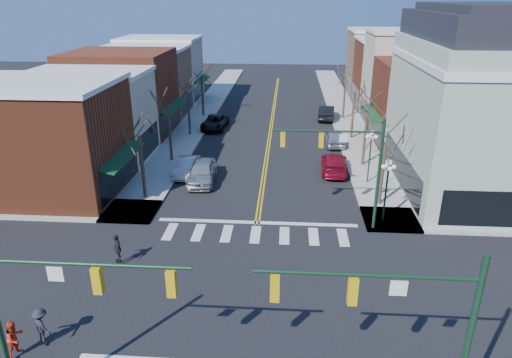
% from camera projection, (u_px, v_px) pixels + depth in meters
% --- Properties ---
extents(ground, '(160.00, 160.00, 0.00)m').
position_uv_depth(ground, '(247.00, 296.00, 22.61)').
color(ground, black).
rests_on(ground, ground).
extents(sidewalk_left, '(3.50, 70.00, 0.15)m').
position_uv_depth(sidewalk_left, '(171.00, 157.00, 41.62)').
color(sidewalk_left, '#9E9B93').
rests_on(sidewalk_left, ground).
extents(sidewalk_right, '(3.50, 70.00, 0.15)m').
position_uv_depth(sidewalk_right, '(365.00, 161.00, 40.48)').
color(sidewalk_right, '#9E9B93').
rests_on(sidewalk_right, ground).
extents(bldg_left_brick_a, '(10.00, 8.50, 8.00)m').
position_uv_depth(bldg_left_brick_a, '(47.00, 141.00, 32.95)').
color(bldg_left_brick_a, maroon).
rests_on(bldg_left_brick_a, ground).
extents(bldg_left_stucco_a, '(10.00, 7.00, 7.50)m').
position_uv_depth(bldg_left_stucco_a, '(91.00, 117.00, 40.20)').
color(bldg_left_stucco_a, '#BEB49D').
rests_on(bldg_left_stucco_a, ground).
extents(bldg_left_brick_b, '(10.00, 9.00, 8.50)m').
position_uv_depth(bldg_left_brick_b, '(122.00, 93.00, 47.40)').
color(bldg_left_brick_b, maroon).
rests_on(bldg_left_brick_b, ground).
extents(bldg_left_tan, '(10.00, 7.50, 7.80)m').
position_uv_depth(bldg_left_tan, '(145.00, 82.00, 55.16)').
color(bldg_left_tan, '#9A7555').
rests_on(bldg_left_tan, ground).
extents(bldg_left_stucco_b, '(10.00, 8.00, 8.20)m').
position_uv_depth(bldg_left_stucco_b, '(162.00, 71.00, 62.24)').
color(bldg_left_stucco_b, '#BEB49D').
rests_on(bldg_left_stucco_b, ground).
extents(bldg_right_brick_a, '(10.00, 8.50, 8.00)m').
position_uv_depth(bldg_right_brick_a, '(430.00, 104.00, 43.87)').
color(bldg_right_brick_a, maroon).
rests_on(bldg_right_brick_a, ground).
extents(bldg_right_stucco, '(10.00, 7.00, 10.00)m').
position_uv_depth(bldg_right_stucco, '(412.00, 80.00, 50.65)').
color(bldg_right_stucco, '#BEB49D').
rests_on(bldg_right_stucco, ground).
extents(bldg_right_brick_b, '(10.00, 8.00, 8.50)m').
position_uv_depth(bldg_right_brick_b, '(397.00, 75.00, 57.86)').
color(bldg_right_brick_b, maroon).
rests_on(bldg_right_brick_b, ground).
extents(bldg_right_tan, '(10.00, 8.00, 9.00)m').
position_uv_depth(bldg_right_tan, '(385.00, 64.00, 65.16)').
color(bldg_right_tan, '#9A7555').
rests_on(bldg_right_tan, ground).
extents(victorian_corner, '(12.25, 14.25, 13.30)m').
position_uv_depth(victorian_corner, '(495.00, 103.00, 32.41)').
color(victorian_corner, '#A6B49C').
rests_on(victorian_corner, ground).
extents(traffic_mast_near_left, '(6.60, 0.28, 7.20)m').
position_uv_depth(traffic_mast_near_left, '(49.00, 308.00, 14.35)').
color(traffic_mast_near_left, '#14331E').
rests_on(traffic_mast_near_left, ground).
extents(traffic_mast_near_right, '(6.60, 0.28, 7.20)m').
position_uv_depth(traffic_mast_near_right, '(408.00, 325.00, 13.63)').
color(traffic_mast_near_right, '#14331E').
rests_on(traffic_mast_near_right, ground).
extents(traffic_mast_far_right, '(6.60, 0.28, 7.20)m').
position_uv_depth(traffic_mast_far_right, '(349.00, 159.00, 27.30)').
color(traffic_mast_far_right, '#14331E').
rests_on(traffic_mast_far_right, ground).
extents(lamppost_corner, '(0.36, 0.36, 4.33)m').
position_uv_depth(lamppost_corner, '(387.00, 180.00, 28.81)').
color(lamppost_corner, '#14331E').
rests_on(lamppost_corner, ground).
extents(lamppost_midblock, '(0.36, 0.36, 4.33)m').
position_uv_depth(lamppost_midblock, '(371.00, 148.00, 34.81)').
color(lamppost_midblock, '#14331E').
rests_on(lamppost_midblock, ground).
extents(tree_left_a, '(0.24, 0.24, 4.76)m').
position_uv_depth(tree_left_a, '(143.00, 168.00, 32.41)').
color(tree_left_a, '#382B21').
rests_on(tree_left_a, ground).
extents(tree_left_b, '(0.24, 0.24, 5.04)m').
position_uv_depth(tree_left_b, '(170.00, 134.00, 39.75)').
color(tree_left_b, '#382B21').
rests_on(tree_left_b, ground).
extents(tree_left_c, '(0.24, 0.24, 4.55)m').
position_uv_depth(tree_left_c, '(189.00, 114.00, 47.23)').
color(tree_left_c, '#382B21').
rests_on(tree_left_c, ground).
extents(tree_left_d, '(0.24, 0.24, 4.90)m').
position_uv_depth(tree_left_d, '(203.00, 96.00, 54.55)').
color(tree_left_d, '#382B21').
rests_on(tree_left_d, ground).
extents(tree_right_a, '(0.24, 0.24, 4.62)m').
position_uv_depth(tree_right_a, '(382.00, 175.00, 31.35)').
color(tree_right_a, '#382B21').
rests_on(tree_right_a, ground).
extents(tree_right_b, '(0.24, 0.24, 5.18)m').
position_uv_depth(tree_right_b, '(365.00, 137.00, 38.63)').
color(tree_right_b, '#382B21').
rests_on(tree_right_b, ground).
extents(tree_right_c, '(0.24, 0.24, 4.83)m').
position_uv_depth(tree_right_c, '(353.00, 116.00, 46.09)').
color(tree_right_c, '#382B21').
rests_on(tree_right_c, ground).
extents(tree_right_d, '(0.24, 0.24, 4.97)m').
position_uv_depth(tree_right_d, '(344.00, 98.00, 53.45)').
color(tree_right_d, '#382B21').
rests_on(tree_right_d, ground).
extents(car_left_near, '(2.25, 5.11, 1.71)m').
position_uv_depth(car_left_near, '(202.00, 172.00, 35.88)').
color(car_left_near, '#B2B2B6').
rests_on(car_left_near, ground).
extents(car_left_mid, '(1.63, 4.28, 1.39)m').
position_uv_depth(car_left_mid, '(186.00, 167.00, 37.42)').
color(car_left_mid, silver).
rests_on(car_left_mid, ground).
extents(car_left_far, '(2.74, 5.38, 1.45)m').
position_uv_depth(car_left_far, '(215.00, 122.00, 50.23)').
color(car_left_far, black).
rests_on(car_left_far, ground).
extents(car_right_near, '(2.45, 5.39, 1.53)m').
position_uv_depth(car_right_near, '(334.00, 163.00, 38.04)').
color(car_right_near, maroon).
rests_on(car_right_near, ground).
extents(car_right_mid, '(2.14, 4.78, 1.59)m').
position_uv_depth(car_right_mid, '(334.00, 137.00, 44.76)').
color(car_right_mid, '#AEAFB3').
rests_on(car_right_mid, ground).
extents(car_right_far, '(2.28, 5.18, 1.65)m').
position_uv_depth(car_right_far, '(326.00, 112.00, 53.95)').
color(car_right_far, black).
rests_on(car_right_far, ground).
extents(pedestrian_red_b, '(0.82, 0.93, 1.61)m').
position_uv_depth(pedestrian_red_b, '(15.00, 338.00, 18.46)').
color(pedestrian_red_b, red).
rests_on(pedestrian_red_b, sidewalk_left).
extents(pedestrian_dark_a, '(0.86, 1.05, 1.67)m').
position_uv_depth(pedestrian_dark_a, '(117.00, 248.00, 24.90)').
color(pedestrian_dark_a, black).
rests_on(pedestrian_dark_a, sidewalk_left).
extents(pedestrian_dark_b, '(1.20, 1.06, 1.61)m').
position_uv_depth(pedestrian_dark_b, '(42.00, 325.00, 19.17)').
color(pedestrian_dark_b, black).
rests_on(pedestrian_dark_b, sidewalk_left).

